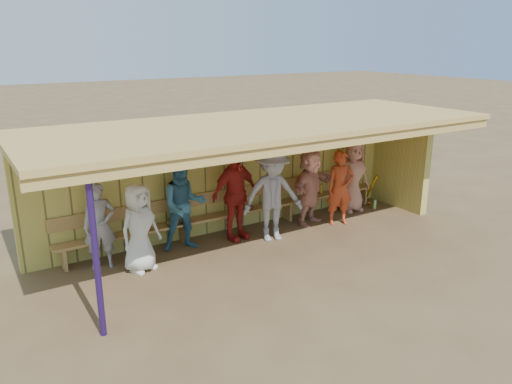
# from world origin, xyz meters

# --- Properties ---
(ground) EXTENTS (90.00, 90.00, 0.00)m
(ground) POSITION_xyz_m (0.00, 0.00, 0.00)
(ground) COLOR brown
(ground) RESTS_ON ground
(player_a) EXTENTS (0.63, 0.47, 1.57)m
(player_a) POSITION_xyz_m (-2.98, 0.81, 0.79)
(player_a) COLOR gray
(player_a) RESTS_ON ground
(player_b) EXTENTS (0.91, 0.75, 1.60)m
(player_b) POSITION_xyz_m (-2.43, 0.30, 0.80)
(player_b) COLOR silver
(player_b) RESTS_ON ground
(player_c) EXTENTS (1.00, 0.84, 1.80)m
(player_c) POSITION_xyz_m (-1.38, 0.76, 0.90)
(player_c) COLOR #326A8B
(player_c) RESTS_ON ground
(player_d) EXTENTS (1.20, 0.69, 1.93)m
(player_d) POSITION_xyz_m (-0.29, 0.68, 0.97)
(player_d) COLOR #A8201B
(player_d) RESTS_ON ground
(player_e) EXTENTS (1.38, 1.00, 1.92)m
(player_e) POSITION_xyz_m (0.34, 0.26, 0.96)
(player_e) COLOR gray
(player_e) RESTS_ON ground
(player_f) EXTENTS (1.66, 1.03, 1.70)m
(player_f) POSITION_xyz_m (1.57, 0.61, 0.85)
(player_f) COLOR #E2967F
(player_f) RESTS_ON ground
(player_g) EXTENTS (0.70, 0.57, 1.66)m
(player_g) POSITION_xyz_m (2.12, 0.25, 0.83)
(player_g) COLOR #B53E1D
(player_g) RESTS_ON ground
(player_h) EXTENTS (0.87, 0.62, 1.69)m
(player_h) POSITION_xyz_m (2.98, 0.77, 0.84)
(player_h) COLOR tan
(player_h) RESTS_ON ground
(dugout_structure) EXTENTS (8.80, 3.20, 2.50)m
(dugout_structure) POSITION_xyz_m (0.39, 0.69, 1.69)
(dugout_structure) COLOR tan
(dugout_structure) RESTS_ON ground
(bench) EXTENTS (7.60, 0.34, 0.93)m
(bench) POSITION_xyz_m (0.00, 1.12, 0.53)
(bench) COLOR #AD854A
(bench) RESTS_ON ground
(dugout_equipment) EXTENTS (5.99, 0.62, 0.80)m
(dugout_equipment) POSITION_xyz_m (-0.33, 0.99, 0.49)
(dugout_equipment) COLOR gold
(dugout_equipment) RESTS_ON ground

